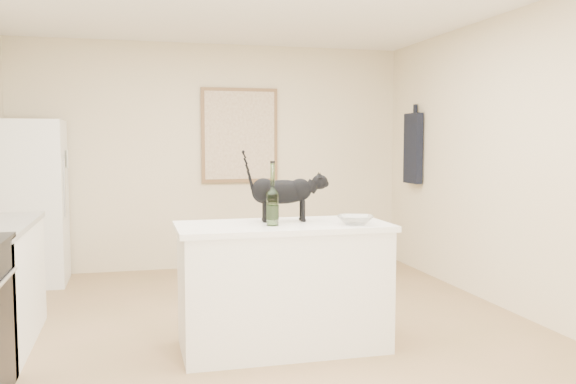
{
  "coord_description": "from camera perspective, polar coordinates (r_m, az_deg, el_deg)",
  "views": [
    {
      "loc": [
        -0.93,
        -4.36,
        1.48
      ],
      "look_at": [
        0.15,
        -0.15,
        1.12
      ],
      "focal_mm": 38.06,
      "sensor_mm": 36.0,
      "label": 1
    }
  ],
  "objects": [
    {
      "name": "floor",
      "position": [
        4.7,
        -2.29,
        -13.62
      ],
      "size": [
        5.5,
        5.5,
        0.0
      ],
      "primitive_type": "plane",
      "color": "#9E7854",
      "rests_on": "ground"
    },
    {
      "name": "wall_back",
      "position": [
        7.18,
        -6.93,
        3.28
      ],
      "size": [
        4.5,
        0.0,
        4.5
      ],
      "primitive_type": "plane",
      "rotation": [
        1.57,
        0.0,
        0.0
      ],
      "color": "beige",
      "rests_on": "ground"
    },
    {
      "name": "wall_front",
      "position": [
        1.87,
        15.48,
        -1.04
      ],
      "size": [
        4.5,
        0.0,
        4.5
      ],
      "primitive_type": "plane",
      "rotation": [
        -1.57,
        0.0,
        0.0
      ],
      "color": "beige",
      "rests_on": "ground"
    },
    {
      "name": "wall_right",
      "position": [
        5.4,
        21.73,
        2.49
      ],
      "size": [
        0.0,
        5.5,
        5.5
      ],
      "primitive_type": "plane",
      "rotation": [
        1.57,
        0.0,
        -1.57
      ],
      "color": "beige",
      "rests_on": "ground"
    },
    {
      "name": "island_base",
      "position": [
        4.42,
        -0.47,
        -9.02
      ],
      "size": [
        1.44,
        0.67,
        0.86
      ],
      "primitive_type": "cube",
      "color": "white",
      "rests_on": "floor"
    },
    {
      "name": "island_top",
      "position": [
        4.33,
        -0.48,
        -3.23
      ],
      "size": [
        1.5,
        0.7,
        0.04
      ],
      "primitive_type": "cube",
      "color": "white",
      "rests_on": "island_base"
    },
    {
      "name": "fridge",
      "position": [
        6.82,
        -22.9,
        -0.93
      ],
      "size": [
        0.68,
        0.68,
        1.7
      ],
      "primitive_type": "cube",
      "color": "white",
      "rests_on": "floor"
    },
    {
      "name": "artwork_frame",
      "position": [
        7.19,
        -4.53,
        5.3
      ],
      "size": [
        0.9,
        0.03,
        1.1
      ],
      "primitive_type": "cube",
      "color": "brown",
      "rests_on": "wall_back"
    },
    {
      "name": "artwork_canvas",
      "position": [
        7.17,
        -4.51,
        5.3
      ],
      "size": [
        0.82,
        0.0,
        1.02
      ],
      "primitive_type": "cube",
      "color": "beige",
      "rests_on": "wall_back"
    },
    {
      "name": "hanging_garment",
      "position": [
        7.13,
        11.61,
        4.01
      ],
      "size": [
        0.08,
        0.34,
        0.8
      ],
      "primitive_type": "cube",
      "color": "black",
      "rests_on": "wall_right"
    },
    {
      "name": "black_cat",
      "position": [
        4.43,
        -0.53,
        -0.28
      ],
      "size": [
        0.57,
        0.23,
        0.39
      ],
      "primitive_type": null,
      "rotation": [
        0.0,
        0.0,
        -0.11
      ],
      "color": "black",
      "rests_on": "island_top"
    },
    {
      "name": "wine_bottle",
      "position": [
        4.21,
        -1.45,
        -0.5
      ],
      "size": [
        0.11,
        0.11,
        0.39
      ],
      "primitive_type": "cylinder",
      "rotation": [
        0.0,
        0.0,
        -0.3
      ],
      "color": "#2E5722",
      "rests_on": "island_top"
    },
    {
      "name": "glass_bowl",
      "position": [
        4.31,
        6.3,
        -2.62
      ],
      "size": [
        0.32,
        0.32,
        0.06
      ],
      "primitive_type": "imported",
      "rotation": [
        0.0,
        0.0,
        -0.3
      ],
      "color": "white",
      "rests_on": "island_top"
    },
    {
      "name": "fridge_paper",
      "position": [
        6.82,
        -20.07,
        2.93
      ],
      "size": [
        0.06,
        0.14,
        0.19
      ],
      "primitive_type": "cube",
      "rotation": [
        0.0,
        0.0,
        0.4
      ],
      "color": "white",
      "rests_on": "fridge"
    }
  ]
}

